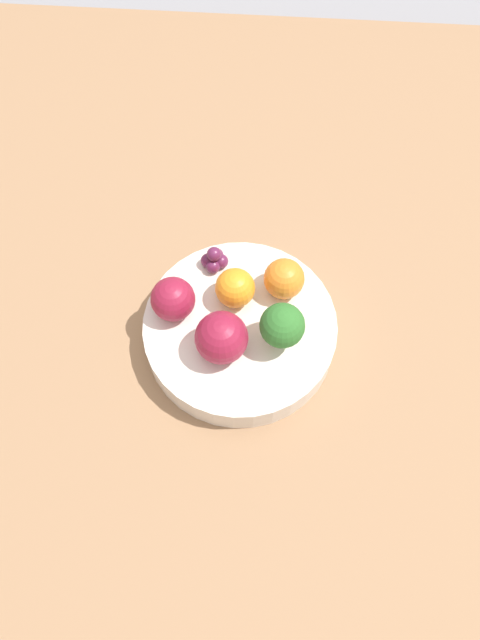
% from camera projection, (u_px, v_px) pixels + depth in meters
% --- Properties ---
extents(ground_plane, '(6.00, 6.00, 0.00)m').
position_uv_depth(ground_plane, '(240.00, 345.00, 0.79)').
color(ground_plane, gray).
extents(table_surface, '(1.20, 1.20, 0.02)m').
position_uv_depth(table_surface, '(240.00, 341.00, 0.78)').
color(table_surface, '#936D4C').
rests_on(table_surface, ground_plane).
extents(bowl, '(0.23, 0.23, 0.04)m').
position_uv_depth(bowl, '(240.00, 331.00, 0.76)').
color(bowl, silver).
rests_on(bowl, table_surface).
extents(broccoli, '(0.05, 0.05, 0.07)m').
position_uv_depth(broccoli, '(282.00, 326.00, 0.70)').
color(broccoli, '#8CB76B').
rests_on(broccoli, bowl).
extents(apple_red, '(0.05, 0.05, 0.05)m').
position_uv_depth(apple_red, '(173.00, 299.00, 0.72)').
color(apple_red, maroon).
rests_on(apple_red, bowl).
extents(apple_green, '(0.06, 0.06, 0.06)m').
position_uv_depth(apple_green, '(221.00, 338.00, 0.70)').
color(apple_green, maroon).
rests_on(apple_green, bowl).
extents(orange_front, '(0.05, 0.05, 0.05)m').
position_uv_depth(orange_front, '(284.00, 279.00, 0.74)').
color(orange_front, orange).
rests_on(orange_front, bowl).
extents(orange_back, '(0.05, 0.05, 0.05)m').
position_uv_depth(orange_back, '(235.00, 288.00, 0.73)').
color(orange_back, orange).
rests_on(orange_back, bowl).
extents(grape_cluster, '(0.03, 0.03, 0.03)m').
position_uv_depth(grape_cluster, '(214.00, 259.00, 0.77)').
color(grape_cluster, '#5B1E42').
rests_on(grape_cluster, bowl).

